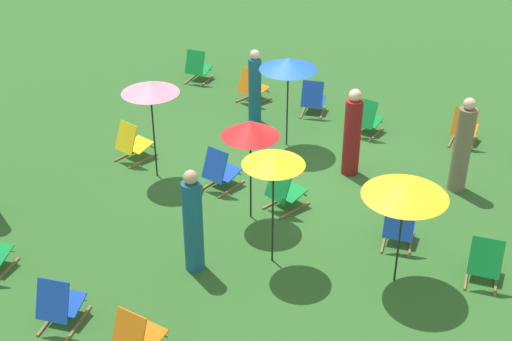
{
  "coord_description": "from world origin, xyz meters",
  "views": [
    {
      "loc": [
        -5.73,
        10.71,
        6.92
      ],
      "look_at": [
        0.0,
        1.2,
        0.5
      ],
      "focal_mm": 49.16,
      "sensor_mm": 36.0,
      "label": 1
    }
  ],
  "objects_px": {
    "deckchair_12": "(198,67)",
    "deckchair_13": "(313,99)",
    "deckchair_8": "(284,190)",
    "deckchair_11": "(252,87)",
    "umbrella_3": "(406,189)",
    "person_1": "(255,88)",
    "deckchair_7": "(485,262)",
    "deckchair_9": "(465,128)",
    "deckchair_6": "(399,226)",
    "umbrella_2": "(288,64)",
    "deckchair_0": "(367,119)",
    "person_0": "(462,147)",
    "deckchair_14": "(132,143)",
    "umbrella_0": "(150,87)",
    "umbrella_4": "(274,159)",
    "deckchair_3": "(137,338)",
    "person_2": "(193,223)",
    "person_3": "(352,135)",
    "umbrella_1": "(250,129)",
    "deckchair_5": "(220,171)",
    "deckchair_4": "(60,304)"
  },
  "relations": [
    {
      "from": "umbrella_3",
      "to": "umbrella_2",
      "type": "bearing_deg",
      "value": -40.48
    },
    {
      "from": "deckchair_7",
      "to": "person_1",
      "type": "relative_size",
      "value": 0.5
    },
    {
      "from": "person_1",
      "to": "person_3",
      "type": "xyz_separation_m",
      "value": [
        -2.78,
        1.0,
        0.03
      ]
    },
    {
      "from": "deckchair_3",
      "to": "umbrella_0",
      "type": "bearing_deg",
      "value": -54.38
    },
    {
      "from": "deckchair_8",
      "to": "person_0",
      "type": "height_order",
      "value": "person_0"
    },
    {
      "from": "deckchair_11",
      "to": "deckchair_12",
      "type": "relative_size",
      "value": 1.03
    },
    {
      "from": "deckchair_4",
      "to": "umbrella_1",
      "type": "bearing_deg",
      "value": -119.24
    },
    {
      "from": "deckchair_6",
      "to": "person_2",
      "type": "height_order",
      "value": "person_2"
    },
    {
      "from": "umbrella_3",
      "to": "deckchair_14",
      "type": "bearing_deg",
      "value": -8.8
    },
    {
      "from": "deckchair_5",
      "to": "umbrella_3",
      "type": "relative_size",
      "value": 0.47
    },
    {
      "from": "deckchair_3",
      "to": "deckchair_6",
      "type": "relative_size",
      "value": 0.98
    },
    {
      "from": "deckchair_5",
      "to": "person_1",
      "type": "xyz_separation_m",
      "value": [
        0.93,
        -2.78,
        0.44
      ]
    },
    {
      "from": "deckchair_8",
      "to": "person_3",
      "type": "distance_m",
      "value": 1.89
    },
    {
      "from": "umbrella_3",
      "to": "person_2",
      "type": "distance_m",
      "value": 3.23
    },
    {
      "from": "deckchair_0",
      "to": "deckchair_8",
      "type": "relative_size",
      "value": 0.97
    },
    {
      "from": "umbrella_3",
      "to": "umbrella_4",
      "type": "xyz_separation_m",
      "value": [
        1.88,
        0.54,
        0.22
      ]
    },
    {
      "from": "person_2",
      "to": "umbrella_0",
      "type": "bearing_deg",
      "value": 46.86
    },
    {
      "from": "umbrella_0",
      "to": "person_3",
      "type": "height_order",
      "value": "umbrella_0"
    },
    {
      "from": "deckchair_9",
      "to": "umbrella_0",
      "type": "xyz_separation_m",
      "value": [
        4.7,
        4.4,
        1.49
      ]
    },
    {
      "from": "umbrella_4",
      "to": "umbrella_1",
      "type": "bearing_deg",
      "value": -43.41
    },
    {
      "from": "deckchair_7",
      "to": "umbrella_4",
      "type": "distance_m",
      "value": 3.6
    },
    {
      "from": "deckchair_14",
      "to": "umbrella_0",
      "type": "bearing_deg",
      "value": 170.64
    },
    {
      "from": "deckchair_11",
      "to": "umbrella_0",
      "type": "bearing_deg",
      "value": 108.34
    },
    {
      "from": "deckchair_8",
      "to": "umbrella_0",
      "type": "xyz_separation_m",
      "value": [
        2.68,
        0.27,
        1.49
      ]
    },
    {
      "from": "deckchair_9",
      "to": "umbrella_4",
      "type": "distance_m",
      "value": 5.97
    },
    {
      "from": "deckchair_9",
      "to": "person_2",
      "type": "relative_size",
      "value": 0.47
    },
    {
      "from": "deckchair_7",
      "to": "deckchair_6",
      "type": "bearing_deg",
      "value": -20.53
    },
    {
      "from": "deckchair_8",
      "to": "deckchair_11",
      "type": "height_order",
      "value": "same"
    },
    {
      "from": "deckchair_7",
      "to": "deckchair_9",
      "type": "bearing_deg",
      "value": -81.56
    },
    {
      "from": "umbrella_1",
      "to": "person_2",
      "type": "bearing_deg",
      "value": 90.04
    },
    {
      "from": "person_0",
      "to": "deckchair_12",
      "type": "bearing_deg",
      "value": -162.21
    },
    {
      "from": "deckchair_12",
      "to": "umbrella_0",
      "type": "xyz_separation_m",
      "value": [
        -2.04,
        4.29,
        1.49
      ]
    },
    {
      "from": "deckchair_12",
      "to": "deckchair_13",
      "type": "relative_size",
      "value": 0.96
    },
    {
      "from": "person_2",
      "to": "umbrella_3",
      "type": "bearing_deg",
      "value": -67.41
    },
    {
      "from": "deckchair_12",
      "to": "deckchair_11",
      "type": "bearing_deg",
      "value": 159.9
    },
    {
      "from": "deckchair_14",
      "to": "umbrella_1",
      "type": "distance_m",
      "value": 3.46
    },
    {
      "from": "deckchair_0",
      "to": "person_0",
      "type": "height_order",
      "value": "person_0"
    },
    {
      "from": "deckchair_6",
      "to": "umbrella_2",
      "type": "distance_m",
      "value": 4.22
    },
    {
      "from": "deckchair_9",
      "to": "umbrella_4",
      "type": "xyz_separation_m",
      "value": [
        1.42,
        5.6,
        1.51
      ]
    },
    {
      "from": "umbrella_3",
      "to": "person_1",
      "type": "distance_m",
      "value": 6.09
    },
    {
      "from": "deckchair_12",
      "to": "person_2",
      "type": "xyz_separation_m",
      "value": [
        -4.36,
        6.28,
        0.48
      ]
    },
    {
      "from": "person_1",
      "to": "person_0",
      "type": "bearing_deg",
      "value": 172.71
    },
    {
      "from": "deckchair_5",
      "to": "umbrella_3",
      "type": "distance_m",
      "value": 4.15
    },
    {
      "from": "deckchair_11",
      "to": "person_1",
      "type": "height_order",
      "value": "person_1"
    },
    {
      "from": "deckchair_3",
      "to": "deckchair_5",
      "type": "bearing_deg",
      "value": -70.15
    },
    {
      "from": "deckchair_0",
      "to": "umbrella_1",
      "type": "height_order",
      "value": "umbrella_1"
    },
    {
      "from": "deckchair_14",
      "to": "umbrella_0",
      "type": "relative_size",
      "value": 0.42
    },
    {
      "from": "deckchair_7",
      "to": "person_1",
      "type": "distance_m",
      "value": 6.66
    },
    {
      "from": "person_3",
      "to": "deckchair_4",
      "type": "bearing_deg",
      "value": 31.12
    },
    {
      "from": "deckchair_7",
      "to": "umbrella_2",
      "type": "xyz_separation_m",
      "value": [
        4.78,
        -2.4,
        1.44
      ]
    }
  ]
}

